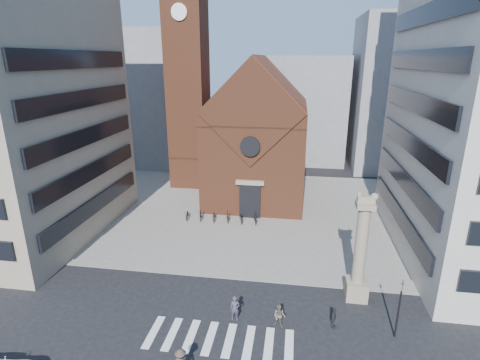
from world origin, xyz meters
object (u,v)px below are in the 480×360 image
(lion_column, at_px, (360,258))
(pedestrian_0, at_px, (235,308))
(pedestrian_1, at_px, (279,316))
(scooter_0, at_px, (187,214))
(traffic_light, at_px, (399,308))
(pedestrian_2, at_px, (333,318))

(lion_column, relative_size, pedestrian_0, 4.65)
(pedestrian_1, bearing_deg, scooter_0, 136.18)
(traffic_light, xyz_separation_m, pedestrian_0, (-10.77, 0.08, -1.35))
(traffic_light, xyz_separation_m, pedestrian_1, (-7.64, -0.20, -1.41))
(lion_column, relative_size, pedestrian_2, 5.58)
(pedestrian_2, bearing_deg, scooter_0, 60.96)
(lion_column, xyz_separation_m, scooter_0, (-17.04, 12.40, -2.89))
(pedestrian_0, bearing_deg, traffic_light, -3.54)
(scooter_0, bearing_deg, traffic_light, -51.89)
(pedestrian_0, bearing_deg, lion_column, 20.95)
(lion_column, height_order, pedestrian_2, lion_column)
(traffic_light, distance_m, pedestrian_0, 10.86)
(lion_column, xyz_separation_m, pedestrian_1, (-5.65, -4.20, -2.58))
(pedestrian_0, relative_size, scooter_0, 0.95)
(pedestrian_2, bearing_deg, pedestrian_1, 115.87)
(traffic_light, distance_m, pedestrian_2, 4.28)
(pedestrian_2, height_order, scooter_0, pedestrian_2)
(pedestrian_2, bearing_deg, lion_column, -10.59)
(lion_column, xyz_separation_m, traffic_light, (1.99, -4.00, -1.17))
(lion_column, distance_m, scooter_0, 21.27)
(traffic_light, bearing_deg, pedestrian_2, 175.57)
(pedestrian_1, relative_size, pedestrian_2, 1.13)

